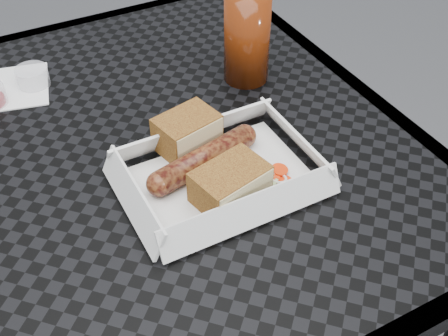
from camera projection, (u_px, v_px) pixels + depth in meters
name	position (u px, v px, depth m)	size (l,w,h in m)	color
patio_table	(127.00, 193.00, 0.81)	(0.80, 0.80, 0.74)	black
food_tray	(220.00, 179.00, 0.72)	(0.22, 0.15, 0.00)	white
bratwurst	(204.00, 159.00, 0.72)	(0.17, 0.06, 0.03)	brown
bread_near	(187.00, 132.00, 0.75)	(0.08, 0.06, 0.05)	brown
bread_far	(230.00, 184.00, 0.68)	(0.09, 0.06, 0.05)	brown
veg_garnish	(276.00, 181.00, 0.71)	(0.03, 0.03, 0.00)	#ED350A
napkin	(8.00, 88.00, 0.87)	(0.12, 0.12, 0.00)	white
condiment_cup_empty	(33.00, 77.00, 0.87)	(0.05, 0.05, 0.03)	silver
drink_glass	(247.00, 38.00, 0.85)	(0.07, 0.07, 0.14)	#581E07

